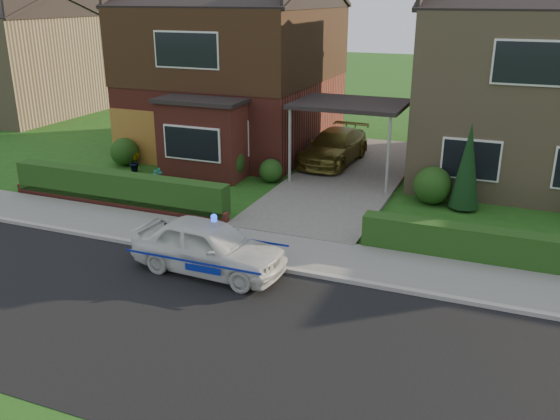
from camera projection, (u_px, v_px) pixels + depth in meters
The scene contains 23 objects.
ground at pixel (195, 328), 11.76m from camera, with size 120.00×120.00×0.00m, color #1F4D14.
road at pixel (195, 328), 11.76m from camera, with size 60.00×6.00×0.02m, color black.
kerb at pixel (258, 265), 14.39m from camera, with size 60.00×0.16×0.12m, color #9E9993.
sidewalk at pixel (274, 249), 15.31m from camera, with size 60.00×2.00×0.10m, color slate.
driveway at pixel (347, 177), 21.32m from camera, with size 3.80×12.00×0.12m, color #666059.
house_left at pixel (236, 57), 24.60m from camera, with size 7.50×9.53×7.25m.
house_right at pixel (536, 73), 20.65m from camera, with size 7.50×8.06×7.25m.
carport_link at pixel (350, 105), 20.39m from camera, with size 3.80×3.00×2.77m.
garage_door at pixel (136, 137), 22.98m from camera, with size 2.20×0.10×2.10m, color brown.
dwarf_wall at pixel (116, 202), 18.36m from camera, with size 7.70×0.25×0.36m, color maroon.
hedge_left at pixel (120, 206), 18.55m from camera, with size 7.50×0.55×0.90m, color #193B12.
hedge_right at pixel (514, 268), 14.37m from camera, with size 7.50×0.55×0.80m, color #193B12.
shrub_left_far at pixel (125, 152), 22.84m from camera, with size 1.08×1.08×1.08m, color #193B12.
shrub_left_mid at pixel (226, 162), 21.04m from camera, with size 1.32×1.32×1.32m, color #193B12.
shrub_left_near at pixel (271, 171), 20.82m from camera, with size 0.84×0.84×0.84m, color #193B12.
shrub_right_near at pixel (432, 185), 18.61m from camera, with size 1.20×1.20×1.20m, color #193B12.
conifer_a at pixel (467, 169), 17.85m from camera, with size 0.90×0.90×2.60m, color black.
neighbour_left at pixel (16, 67), 31.86m from camera, with size 6.50×7.00×5.20m, color #917B59.
police_car at pixel (208, 247), 13.97m from camera, with size 3.45×3.83×1.44m.
driveway_car at pixel (334, 147), 22.79m from camera, with size 1.73×4.26×1.24m, color olive.
potted_plant_a at pixel (158, 180), 19.96m from camera, with size 0.39×0.27×0.75m, color gray.
potted_plant_b at pixel (135, 162), 22.04m from camera, with size 0.33×0.41×0.75m, color gray.
potted_plant_c at pixel (134, 191), 18.84m from camera, with size 0.41×0.41×0.74m, color gray.
Camera 1 is at (5.41, -8.86, 6.23)m, focal length 38.00 mm.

